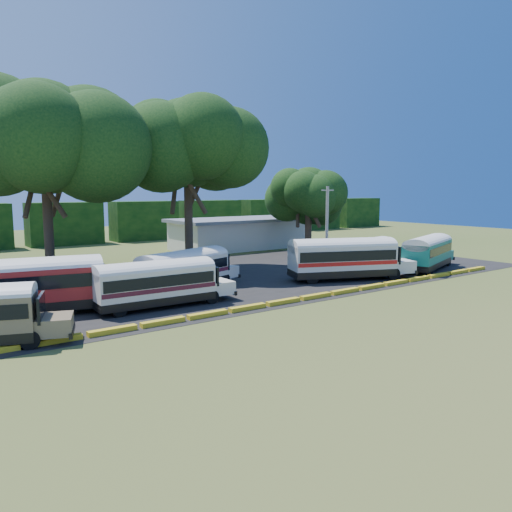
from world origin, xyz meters
TOP-DOWN VIEW (x-y plane):
  - ground at (0.00, 0.00)m, footprint 160.00×160.00m
  - asphalt_strip at (1.00, 12.00)m, footprint 64.00×24.00m
  - curb at (-0.00, 1.00)m, footprint 53.70×0.45m
  - terminal_building at (18.00, 30.00)m, footprint 19.00×9.00m
  - treeline_backdrop at (0.00, 48.00)m, footprint 130.00×4.00m
  - bus_red at (-13.19, 7.68)m, footprint 11.36×4.69m
  - bus_cream_west at (-5.89, 5.05)m, footprint 9.70×2.73m
  - bus_cream_east at (-1.82, 8.75)m, footprint 10.01×5.56m
  - bus_white_red at (11.60, 4.97)m, footprint 11.33×6.66m
  - bus_white_blue at (17.44, 7.73)m, footprint 9.55×4.05m
  - bus_teal at (22.19, 4.02)m, footprint 10.39×5.74m
  - tree_west at (-8.99, 19.83)m, footprint 12.88×12.88m
  - tree_center at (3.70, 18.34)m, footprint 11.55×11.55m
  - tree_east at (20.99, 20.07)m, footprint 7.82×7.82m
  - utility_pole at (16.23, 11.99)m, footprint 1.60×0.30m

SIDE VIEW (x-z plane):
  - ground at x=0.00m, z-range 0.00..0.00m
  - asphalt_strip at x=1.00m, z-range 0.00..0.02m
  - curb at x=0.00m, z-range 0.00..0.30m
  - bus_white_blue at x=17.44m, z-range 0.20..3.25m
  - bus_cream_west at x=-5.89m, z-range 0.21..3.37m
  - bus_cream_east at x=-1.82m, z-range 0.21..3.42m
  - bus_teal at x=22.19m, z-range 0.25..3.58m
  - terminal_building at x=18.00m, z-range 0.03..4.03m
  - bus_white_red at x=11.60m, z-range 0.24..3.89m
  - bus_red at x=-13.19m, z-range 0.27..3.90m
  - treeline_backdrop at x=0.00m, z-range 0.00..6.00m
  - utility_pole at x=16.23m, z-range 0.11..8.24m
  - tree_east at x=20.99m, z-range 2.31..12.78m
  - tree_west at x=-8.99m, z-range 3.65..20.46m
  - tree_center at x=3.70m, z-range 3.93..20.35m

